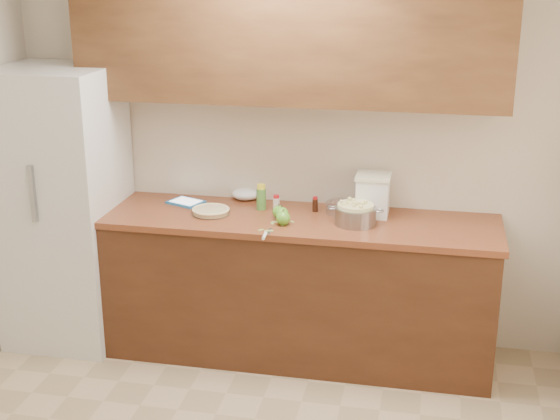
% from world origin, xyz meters
% --- Properties ---
extents(room_shell, '(3.60, 3.60, 3.60)m').
position_xyz_m(room_shell, '(0.00, 0.00, 1.30)').
color(room_shell, tan).
rests_on(room_shell, ground).
extents(counter_run, '(2.64, 0.68, 0.92)m').
position_xyz_m(counter_run, '(0.00, 1.48, 0.46)').
color(counter_run, '#4A2615').
rests_on(counter_run, ground).
extents(upper_cabinets, '(2.60, 0.34, 0.70)m').
position_xyz_m(upper_cabinets, '(0.00, 1.63, 1.95)').
color(upper_cabinets, brown).
rests_on(upper_cabinets, room_shell).
extents(fridge, '(0.70, 0.70, 1.80)m').
position_xyz_m(fridge, '(-1.44, 1.44, 0.90)').
color(fridge, silver).
rests_on(fridge, ground).
extents(pie, '(0.24, 0.24, 0.04)m').
position_xyz_m(pie, '(-0.45, 1.44, 0.94)').
color(pie, silver).
rests_on(pie, counter_run).
extents(colander, '(0.34, 0.25, 0.13)m').
position_xyz_m(colander, '(0.45, 1.43, 0.98)').
color(colander, gray).
rests_on(colander, counter_run).
extents(flour_canister, '(0.21, 0.21, 0.26)m').
position_xyz_m(flour_canister, '(0.53, 1.62, 1.05)').
color(flour_canister, white).
rests_on(flour_canister, counter_run).
extents(tablet, '(0.26, 0.23, 0.02)m').
position_xyz_m(tablet, '(-0.67, 1.62, 0.93)').
color(tablet, '#2573B5').
rests_on(tablet, counter_run).
extents(paring_knife, '(0.03, 0.20, 0.02)m').
position_xyz_m(paring_knife, '(-0.03, 1.11, 0.93)').
color(paring_knife, gray).
rests_on(paring_knife, counter_run).
extents(lemon_bottle, '(0.06, 0.06, 0.16)m').
position_xyz_m(lemon_bottle, '(-0.16, 1.59, 1.00)').
color(lemon_bottle, '#4C8C38').
rests_on(lemon_bottle, counter_run).
extents(cinnamon_shaker, '(0.04, 0.04, 0.10)m').
position_xyz_m(cinnamon_shaker, '(-0.06, 1.58, 0.97)').
color(cinnamon_shaker, beige).
rests_on(cinnamon_shaker, counter_run).
extents(vanilla_bottle, '(0.03, 0.03, 0.10)m').
position_xyz_m(vanilla_bottle, '(0.18, 1.62, 0.97)').
color(vanilla_bottle, black).
rests_on(vanilla_bottle, counter_run).
extents(mixing_bowl, '(0.19, 0.19, 0.07)m').
position_xyz_m(mixing_bowl, '(0.34, 1.62, 0.96)').
color(mixing_bowl, silver).
rests_on(mixing_bowl, counter_run).
extents(paper_towel, '(0.20, 0.17, 0.07)m').
position_xyz_m(paper_towel, '(-0.31, 1.77, 0.96)').
color(paper_towel, white).
rests_on(paper_towel, counter_run).
extents(apple_left, '(0.08, 0.08, 0.09)m').
position_xyz_m(apple_left, '(-0.02, 1.45, 0.96)').
color(apple_left, '#56A128').
rests_on(apple_left, counter_run).
extents(apple_center, '(0.08, 0.08, 0.10)m').
position_xyz_m(apple_center, '(0.00, 1.41, 0.96)').
color(apple_center, '#56A128').
rests_on(apple_center, counter_run).
extents(apple_front, '(0.09, 0.09, 0.10)m').
position_xyz_m(apple_front, '(0.03, 1.33, 0.96)').
color(apple_front, '#56A128').
rests_on(apple_front, counter_run).
extents(peel_a, '(0.03, 0.05, 0.00)m').
position_xyz_m(peel_a, '(0.02, 1.33, 0.92)').
color(peel_a, '#94B859').
rests_on(peel_a, counter_run).
extents(peel_b, '(0.03, 0.04, 0.00)m').
position_xyz_m(peel_b, '(-0.04, 1.34, 0.92)').
color(peel_b, '#94B859').
rests_on(peel_b, counter_run).
extents(peel_c, '(0.03, 0.04, 0.00)m').
position_xyz_m(peel_c, '(-0.08, 1.21, 0.92)').
color(peel_c, '#94B859').
rests_on(peel_c, counter_run).
extents(peel_d, '(0.06, 0.03, 0.00)m').
position_xyz_m(peel_d, '(-0.03, 1.21, 0.92)').
color(peel_d, '#94B859').
rests_on(peel_d, counter_run).
extents(peel_e, '(0.03, 0.03, 0.00)m').
position_xyz_m(peel_e, '(0.07, 1.40, 0.92)').
color(peel_e, '#94B859').
rests_on(peel_e, counter_run).
extents(peel_f, '(0.04, 0.02, 0.00)m').
position_xyz_m(peel_f, '(-0.03, 1.37, 0.92)').
color(peel_f, '#94B859').
rests_on(peel_f, counter_run).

